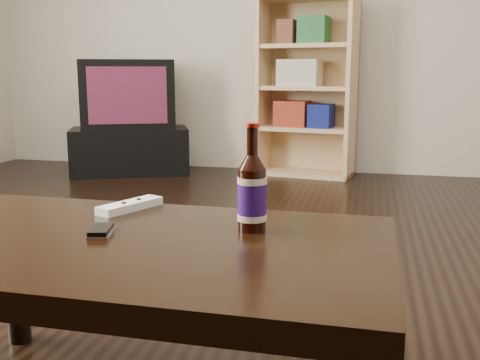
% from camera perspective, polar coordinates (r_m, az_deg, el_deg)
% --- Properties ---
extents(floor, '(5.00, 6.00, 0.01)m').
position_cam_1_polar(floor, '(2.05, -11.54, -13.19)').
color(floor, black).
rests_on(floor, ground).
extents(wall_back, '(5.00, 0.02, 2.70)m').
position_cam_1_polar(wall_back, '(4.80, 3.55, 17.20)').
color(wall_back, beige).
rests_on(wall_back, ground).
extents(tv_stand, '(1.04, 0.80, 0.37)m').
position_cam_1_polar(tv_stand, '(4.71, -11.11, 2.94)').
color(tv_stand, black).
rests_on(tv_stand, floor).
extents(tv, '(0.85, 0.71, 0.55)m').
position_cam_1_polar(tv, '(4.66, -11.32, 8.54)').
color(tv, black).
rests_on(tv, tv_stand).
extents(bookshelf, '(0.80, 0.46, 1.40)m').
position_cam_1_polar(bookshelf, '(4.56, 6.79, 9.64)').
color(bookshelf, tan).
rests_on(bookshelf, floor).
extents(coffee_table, '(1.20, 0.70, 0.45)m').
position_cam_1_polar(coffee_table, '(1.35, -10.86, -8.29)').
color(coffee_table, black).
rests_on(coffee_table, floor).
extents(beer_bottle, '(0.07, 0.07, 0.26)m').
position_cam_1_polar(beer_bottle, '(1.35, 1.24, -1.36)').
color(beer_bottle, black).
rests_on(beer_bottle, coffee_table).
extents(phone, '(0.07, 0.10, 0.02)m').
position_cam_1_polar(phone, '(1.38, -13.94, -5.05)').
color(phone, silver).
rests_on(phone, coffee_table).
extents(remote, '(0.13, 0.21, 0.03)m').
position_cam_1_polar(remote, '(1.60, -11.11, -2.57)').
color(remote, silver).
rests_on(remote, coffee_table).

